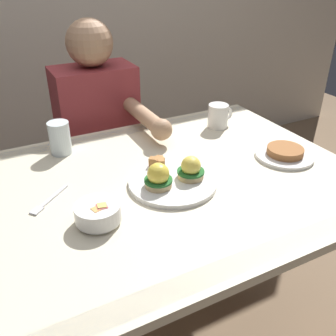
{
  "coord_description": "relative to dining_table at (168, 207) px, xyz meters",
  "views": [
    {
      "loc": [
        -0.46,
        -0.89,
        1.35
      ],
      "look_at": [
        0.0,
        0.0,
        0.78
      ],
      "focal_mm": 40.0,
      "sensor_mm": 36.0,
      "label": 1
    }
  ],
  "objects": [
    {
      "name": "side_plate",
      "position": [
        0.43,
        -0.05,
        0.12
      ],
      "size": [
        0.2,
        0.2,
        0.04
      ],
      "color": "white",
      "rests_on": "dining_table"
    },
    {
      "name": "fruit_bowl",
      "position": [
        -0.26,
        -0.11,
        0.14
      ],
      "size": [
        0.12,
        0.12,
        0.06
      ],
      "color": "white",
      "rests_on": "dining_table"
    },
    {
      "name": "eggs_benedict_plate",
      "position": [
        -0.0,
        -0.03,
        0.13
      ],
      "size": [
        0.27,
        0.27,
        0.09
      ],
      "color": "white",
      "rests_on": "dining_table"
    },
    {
      "name": "dining_table",
      "position": [
        0.0,
        0.0,
        0.0
      ],
      "size": [
        1.2,
        0.9,
        0.74
      ],
      "color": "beige",
      "rests_on": "ground_plane"
    },
    {
      "name": "diner_person",
      "position": [
        -0.02,
        0.6,
        0.02
      ],
      "size": [
        0.34,
        0.54,
        1.14
      ],
      "color": "#33333D",
      "rests_on": "ground_plane"
    },
    {
      "name": "water_glass_near",
      "position": [
        -0.25,
        0.33,
        0.16
      ],
      "size": [
        0.07,
        0.07,
        0.12
      ],
      "color": "silver",
      "rests_on": "dining_table"
    },
    {
      "name": "fork",
      "position": [
        -0.36,
        0.05,
        0.11
      ],
      "size": [
        0.13,
        0.12,
        0.0
      ],
      "color": "silver",
      "rests_on": "dining_table"
    },
    {
      "name": "ground_plane",
      "position": [
        0.0,
        0.0,
        -0.63
      ],
      "size": [
        6.0,
        6.0,
        0.0
      ],
      "primitive_type": "plane",
      "color": "#7F664C"
    },
    {
      "name": "coffee_mug",
      "position": [
        0.37,
        0.27,
        0.16
      ],
      "size": [
        0.11,
        0.08,
        0.09
      ],
      "color": "white",
      "rests_on": "dining_table"
    }
  ]
}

